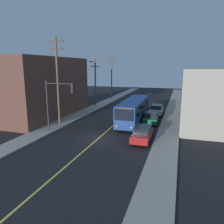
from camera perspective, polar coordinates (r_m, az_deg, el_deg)
ground_plane at (r=24.37m, az=-3.59°, el=-6.92°), size 120.00×120.00×0.00m
sidewalk_left at (r=36.01m, az=-8.62°, el=-0.72°), size 2.50×90.00×0.15m
sidewalk_right at (r=32.45m, az=15.05°, el=-2.39°), size 2.50×90.00×0.15m
lane_stripe_center at (r=38.26m, az=4.53°, el=0.01°), size 0.16×60.00×0.01m
building_left_brick at (r=36.72m, az=-19.21°, el=6.13°), size 10.00×17.37×9.17m
building_right_warehouse at (r=37.00m, az=27.04°, el=4.26°), size 12.00×23.85×7.55m
city_bus at (r=31.04m, az=5.74°, el=0.62°), size 2.76×12.19×3.20m
parked_car_red at (r=23.48m, az=7.88°, el=-5.59°), size 1.85×4.42×1.62m
parked_car_green at (r=30.97m, az=10.21°, el=-1.38°), size 1.91×4.44×1.62m
parked_car_silver at (r=36.80m, az=11.64°, el=0.66°), size 1.84×4.41×1.62m
utility_pole_near at (r=30.06m, az=-14.05°, el=8.75°), size 2.40×0.28×11.42m
utility_pole_mid at (r=42.92m, az=-4.37°, el=8.33°), size 2.40×0.28×9.17m
utility_pole_far at (r=52.62m, az=-0.12°, el=9.77°), size 2.40×0.28×10.50m
traffic_signal_left_corner at (r=26.63m, az=-13.87°, el=3.89°), size 3.75×0.48×6.00m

